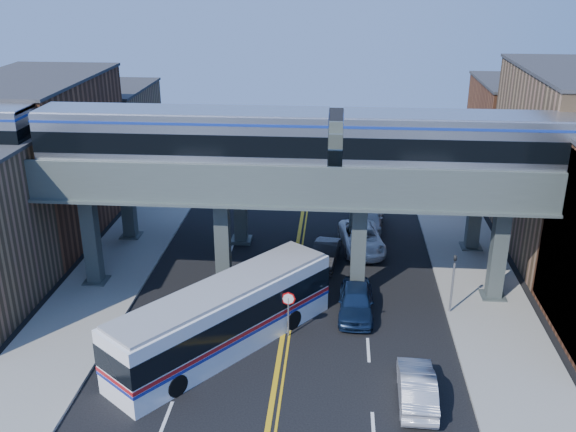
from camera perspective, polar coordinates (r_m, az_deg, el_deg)
name	(u,v)px	position (r m, az deg, el deg)	size (l,w,h in m)	color
ground	(277,369)	(32.26, -0.95, -13.42)	(120.00, 120.00, 0.00)	black
sidewalk_west	(115,268)	(43.06, -15.10, -4.48)	(5.00, 70.00, 0.16)	gray
sidewalk_east	(477,281)	(41.64, 16.46, -5.58)	(5.00, 70.00, 0.16)	gray
building_west_b	(39,158)	(48.99, -21.23, 4.80)	(8.00, 14.00, 11.00)	brown
building_west_c	(105,133)	(60.90, -15.98, 7.10)	(8.00, 10.00, 8.00)	olive
building_east_c	(523,136)	(59.16, 20.16, 6.68)	(8.00, 10.00, 9.00)	brown
mural_panel	(572,256)	(35.31, 23.94, -3.30)	(0.10, 9.50, 9.50)	teal
elevated_viaduct_near	(290,190)	(36.40, 0.19, 2.34)	(52.00, 3.60, 7.40)	#3D4746
elevated_viaduct_far	(298,155)	(43.04, 0.91, 5.44)	(52.00, 3.60, 7.40)	#3D4746
transit_train	(184,138)	(36.46, -9.23, 6.86)	(49.89, 3.13, 3.65)	black
stop_sign	(288,307)	(33.81, 0.03, -8.08)	(0.76, 0.09, 2.63)	slate
traffic_signal	(453,278)	(36.70, 14.47, -5.32)	(0.15, 0.18, 4.10)	slate
transit_bus	(225,318)	(33.07, -5.66, -8.98)	(10.40, 12.10, 3.38)	white
car_lane_a	(356,301)	(36.45, 6.06, -7.53)	(1.94, 4.82, 1.64)	#11213F
car_lane_b	(325,254)	(42.04, 3.32, -3.41)	(1.51, 4.34, 1.43)	#2B2B2E
car_lane_c	(362,238)	(44.43, 6.57, -1.97)	(2.65, 5.74, 1.60)	white
car_lane_d	(368,218)	(47.88, 7.10, -0.19)	(2.26, 5.56, 1.61)	#ABABB0
car_parked_curb	(417,387)	(30.40, 11.38, -14.66)	(1.59, 4.57, 1.51)	#B4B3B8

